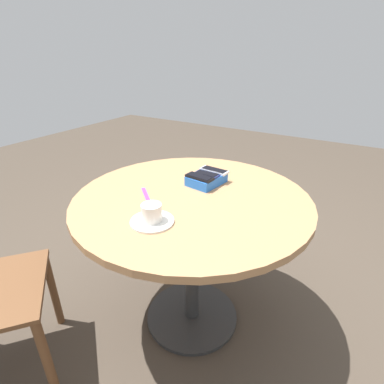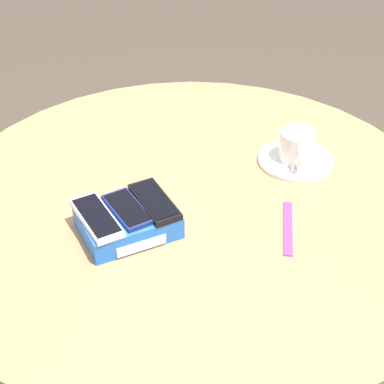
% 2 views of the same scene
% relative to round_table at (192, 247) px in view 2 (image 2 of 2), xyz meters
% --- Properties ---
extents(round_table, '(1.02, 1.02, 0.72)m').
position_rel_round_table_xyz_m(round_table, '(0.00, 0.00, 0.00)').
color(round_table, '#2D2D2D').
rests_on(round_table, ground_plane).
extents(phone_box, '(0.19, 0.15, 0.04)m').
position_rel_round_table_xyz_m(phone_box, '(-0.15, -0.01, 0.15)').
color(phone_box, blue).
rests_on(phone_box, round_table).
extents(phone_white, '(0.06, 0.14, 0.01)m').
position_rel_round_table_xyz_m(phone_white, '(-0.21, -0.00, 0.17)').
color(phone_white, silver).
rests_on(phone_white, phone_box).
extents(phone_navy, '(0.06, 0.12, 0.01)m').
position_rel_round_table_xyz_m(phone_navy, '(-0.15, -0.01, 0.17)').
color(phone_navy, navy).
rests_on(phone_navy, phone_box).
extents(phone_black, '(0.07, 0.14, 0.01)m').
position_rel_round_table_xyz_m(phone_black, '(-0.10, -0.02, 0.17)').
color(phone_black, black).
rests_on(phone_black, phone_box).
extents(saucer, '(0.16, 0.16, 0.01)m').
position_rel_round_table_xyz_m(saucer, '(0.26, -0.01, 0.13)').
color(saucer, silver).
rests_on(saucer, round_table).
extents(coffee_cup, '(0.08, 0.09, 0.07)m').
position_rel_round_table_xyz_m(coffee_cup, '(0.26, -0.01, 0.17)').
color(coffee_cup, silver).
rests_on(coffee_cup, saucer).
extents(lanyard_strap, '(0.11, 0.13, 0.00)m').
position_rel_round_table_xyz_m(lanyard_strap, '(0.10, -0.17, 0.13)').
color(lanyard_strap, purple).
rests_on(lanyard_strap, round_table).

